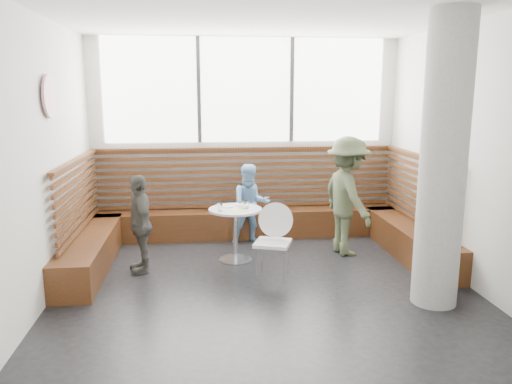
{
  "coord_description": "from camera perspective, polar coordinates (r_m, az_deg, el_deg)",
  "views": [
    {
      "loc": [
        -0.75,
        -5.66,
        2.35
      ],
      "look_at": [
        0.0,
        1.0,
        1.0
      ],
      "focal_mm": 35.0,
      "sensor_mm": 36.0,
      "label": 1
    }
  ],
  "objects": [
    {
      "name": "concrete_column",
      "position": [
        5.74,
        20.61,
        3.14
      ],
      "size": [
        0.5,
        0.5,
        3.2
      ],
      "primitive_type": "cylinder",
      "color": "gray",
      "rests_on": "ground"
    },
    {
      "name": "glass_mid",
      "position": [
        6.88,
        -1.66,
        -1.54
      ],
      "size": [
        0.07,
        0.07,
        0.1
      ],
      "primitive_type": "cylinder",
      "color": "white",
      "rests_on": "cafe_table"
    },
    {
      "name": "plate_far",
      "position": [
        7.12,
        -1.58,
        -1.48
      ],
      "size": [
        0.19,
        0.19,
        0.01
      ],
      "primitive_type": "cylinder",
      "color": "white",
      "rests_on": "cafe_table"
    },
    {
      "name": "cafe_chair",
      "position": [
        6.41,
        1.83,
        -4.88
      ],
      "size": [
        0.45,
        0.44,
        0.95
      ],
      "rotation": [
        0.0,
        0.0,
        -0.35
      ],
      "color": "white",
      "rests_on": "ground"
    },
    {
      "name": "menu_card",
      "position": [
        6.8,
        -2.04,
        -2.13
      ],
      "size": [
        0.24,
        0.2,
        0.0
      ],
      "primitive_type": "cube",
      "rotation": [
        0.0,
        0.0,
        0.33
      ],
      "color": "#A5C64C",
      "rests_on": "cafe_table"
    },
    {
      "name": "booth",
      "position": [
        7.72,
        -0.65,
        -3.18
      ],
      "size": [
        5.0,
        2.5,
        1.44
      ],
      "color": "#412310",
      "rests_on": "ground"
    },
    {
      "name": "glass_left",
      "position": [
        6.8,
        -4.12,
        -1.69
      ],
      "size": [
        0.07,
        0.07,
        0.11
      ],
      "primitive_type": "cylinder",
      "color": "white",
      "rests_on": "cafe_table"
    },
    {
      "name": "child_left",
      "position": [
        6.72,
        -13.09,
        -3.56
      ],
      "size": [
        0.48,
        0.81,
        1.3
      ],
      "primitive_type": "imported",
      "rotation": [
        0.0,
        0.0,
        -1.34
      ],
      "color": "#4C4B45",
      "rests_on": "ground"
    },
    {
      "name": "plate_near",
      "position": [
        7.03,
        -3.3,
        -1.65
      ],
      "size": [
        0.19,
        0.19,
        0.01
      ],
      "primitive_type": "cylinder",
      "color": "white",
      "rests_on": "cafe_table"
    },
    {
      "name": "wall_art",
      "position": [
        6.3,
        -22.54,
        10.07
      ],
      "size": [
        0.03,
        0.5,
        0.5
      ],
      "primitive_type": "cylinder",
      "rotation": [
        0.0,
        1.57,
        0.0
      ],
      "color": "white",
      "rests_on": "room"
    },
    {
      "name": "glass_right",
      "position": [
        6.94,
        -1.1,
        -1.42
      ],
      "size": [
        0.07,
        0.07,
        0.11
      ],
      "primitive_type": "cylinder",
      "color": "white",
      "rests_on": "cafe_table"
    },
    {
      "name": "adult_man",
      "position": [
        7.35,
        10.43,
        -0.48
      ],
      "size": [
        0.85,
        1.22,
        1.73
      ],
      "primitive_type": "imported",
      "rotation": [
        0.0,
        0.0,
        1.77
      ],
      "color": "#485237",
      "rests_on": "ground"
    },
    {
      "name": "room",
      "position": [
        5.77,
        1.11,
        3.92
      ],
      "size": [
        5.0,
        5.0,
        3.2
      ],
      "color": "silver",
      "rests_on": "ground"
    },
    {
      "name": "cafe_table",
      "position": [
        6.98,
        -2.37,
        -3.62
      ],
      "size": [
        0.74,
        0.74,
        0.76
      ],
      "color": "silver",
      "rests_on": "ground"
    },
    {
      "name": "child_back",
      "position": [
        7.76,
        -0.61,
        -1.42
      ],
      "size": [
        0.65,
        0.53,
        1.26
      ],
      "primitive_type": "imported",
      "rotation": [
        0.0,
        0.0,
        0.09
      ],
      "color": "#89BDEE",
      "rests_on": "ground"
    }
  ]
}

